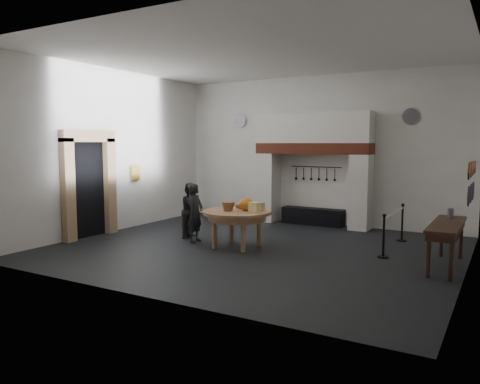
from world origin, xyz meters
The scene contains 39 objects.
floor centered at (0.00, 0.00, 0.00)m, with size 9.00×8.00×0.02m, color black.
ceiling centered at (0.00, 0.00, 4.50)m, with size 9.00×8.00×0.02m, color silver.
wall_back centered at (0.00, 4.00, 2.25)m, with size 9.00×0.02×4.50m, color white.
wall_front centered at (0.00, -4.00, 2.25)m, with size 9.00×0.02×4.50m, color white.
wall_left centered at (-4.50, 0.00, 2.25)m, with size 0.02×8.00×4.50m, color white.
wall_right centered at (4.50, 0.00, 2.25)m, with size 0.02×8.00×4.50m, color white.
chimney_pier_left centered at (-1.48, 3.65, 1.07)m, with size 0.55×0.70×2.15m, color silver.
chimney_pier_right centered at (1.48, 3.65, 1.07)m, with size 0.55×0.70×2.15m, color silver.
hearth_brick_band centered at (0.00, 3.65, 2.31)m, with size 3.50×0.72×0.32m, color #9E442B.
chimney_hood centered at (0.00, 3.65, 2.92)m, with size 3.50×0.70×0.90m, color silver.
iron_range centered at (0.00, 3.72, 0.25)m, with size 1.90×0.45×0.50m, color black.
utensil_rail centered at (0.00, 3.92, 1.75)m, with size 0.02×0.02×1.60m, color black.
door_recess centered at (-4.47, -1.00, 1.25)m, with size 0.04×1.10×2.50m, color black.
door_jamb_near centered at (-4.38, -1.70, 1.30)m, with size 0.22×0.30×2.60m, color tan.
door_jamb_far centered at (-4.38, -0.30, 1.30)m, with size 0.22×0.30×2.60m, color tan.
door_lintel centered at (-4.38, -1.00, 2.65)m, with size 0.22×1.70×0.30m, color tan.
wall_plaque centered at (-4.45, 0.80, 1.60)m, with size 0.05×0.34×0.44m, color gold.
work_table centered at (-0.44, -0.11, 0.84)m, with size 1.64×1.64×0.07m, color tan.
pumpkin centered at (-0.24, -0.01, 1.03)m, with size 0.36×0.36×0.31m, color orange.
cheese_block_big centered at (0.06, -0.16, 0.99)m, with size 0.22×0.22×0.24m, color #FAF295.
cheese_block_small centered at (0.04, 0.14, 0.97)m, with size 0.18×0.18×0.20m, color #DFC285.
wicker_basket centered at (-0.59, -0.26, 0.98)m, with size 0.32×0.32×0.22m, color #955B36.
bread_loaf centered at (-0.54, 0.24, 0.94)m, with size 0.31×0.18×0.13m, color brown.
visitor_near centered at (-1.62, -0.15, 0.74)m, with size 0.54×0.35×1.47m, color black.
visitor_far centered at (-2.02, 0.25, 0.72)m, with size 0.70×0.55×1.45m, color black.
side_table centered at (4.10, 0.37, 0.87)m, with size 0.55×2.20×0.06m, color #381D14.
pewter_jug centered at (4.10, 0.97, 1.01)m, with size 0.12×0.12×0.22m, color #4D4E52.
copper_pan_a centered at (4.46, 0.20, 1.95)m, with size 0.34×0.34×0.03m, color #C6662D.
copper_pan_b centered at (4.46, 0.75, 1.95)m, with size 0.32×0.32×0.03m, color #C6662D.
copper_pan_c centered at (4.46, 1.30, 1.95)m, with size 0.30×0.30×0.03m, color #C6662D.
copper_pan_d centered at (4.46, 1.85, 1.95)m, with size 0.28×0.28×0.03m, color #C6662D.
pewter_plate_left centered at (4.46, 0.40, 1.45)m, with size 0.40×0.40×0.03m, color #4C4C51.
pewter_plate_mid centered at (4.46, 1.00, 1.45)m, with size 0.40×0.40×0.03m, color #4C4C51.
pewter_plate_right centered at (4.46, 1.60, 1.45)m, with size 0.40×0.40×0.03m, color #4C4C51.
pewter_plate_back_left centered at (-2.70, 3.96, 3.20)m, with size 0.44×0.44×0.03m, color #4C4C51.
pewter_plate_back_right centered at (2.70, 3.96, 3.20)m, with size 0.44×0.44×0.03m, color #4C4C51.
barrier_post_near centered at (2.84, 0.58, 0.45)m, with size 0.05×0.05×0.90m, color black.
barrier_post_far centered at (2.84, 2.58, 0.45)m, with size 0.05×0.05×0.90m, color black.
barrier_rope centered at (2.84, 1.58, 0.85)m, with size 0.04×0.04×2.00m, color white.
Camera 1 is at (5.11, -9.57, 2.47)m, focal length 35.00 mm.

